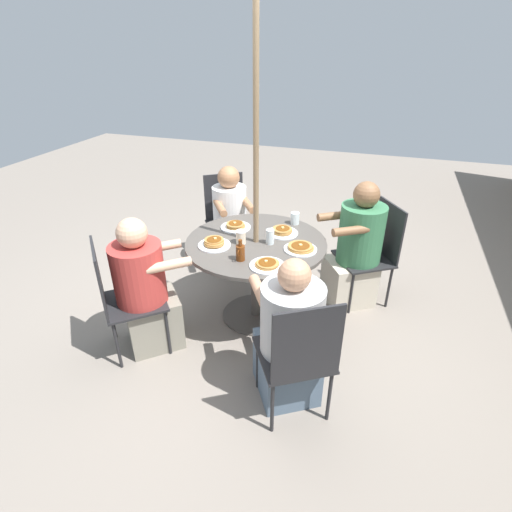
{
  "coord_description": "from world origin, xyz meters",
  "views": [
    {
      "loc": [
        2.74,
        0.89,
        2.2
      ],
      "look_at": [
        0.0,
        0.0,
        0.6
      ],
      "focal_mm": 28.0,
      "sensor_mm": 36.0,
      "label": 1
    }
  ],
  "objects_px": {
    "pancake_plate_a": "(283,231)",
    "drinking_glass_b": "(270,236)",
    "diner_north": "(289,339)",
    "syrup_bottle": "(240,252)",
    "patio_chair_south": "(227,215)",
    "pancake_plate_b": "(236,226)",
    "pancake_plate_c": "(214,243)",
    "patio_chair_east": "(374,249)",
    "patio_table": "(256,255)",
    "patio_chair_west": "(120,294)",
    "pancake_plate_e": "(267,265)",
    "diner_west": "(146,292)",
    "coffee_cup": "(241,237)",
    "diner_south": "(231,223)",
    "patio_chair_north": "(299,354)",
    "pancake_plate_d": "(300,248)",
    "diner_east": "(356,251)",
    "drinking_glass_a": "(295,218)"
  },
  "relations": [
    {
      "from": "patio_chair_west",
      "to": "syrup_bottle",
      "type": "relative_size",
      "value": 5.63
    },
    {
      "from": "patio_table",
      "to": "pancake_plate_e",
      "type": "bearing_deg",
      "value": 29.45
    },
    {
      "from": "pancake_plate_b",
      "to": "coffee_cup",
      "type": "bearing_deg",
      "value": 29.05
    },
    {
      "from": "pancake_plate_b",
      "to": "syrup_bottle",
      "type": "distance_m",
      "value": 0.57
    },
    {
      "from": "pancake_plate_a",
      "to": "drinking_glass_b",
      "type": "distance_m",
      "value": 0.21
    },
    {
      "from": "patio_chair_east",
      "to": "pancake_plate_b",
      "type": "xyz_separation_m",
      "value": [
        0.41,
        -1.17,
        0.23
      ]
    },
    {
      "from": "patio_chair_west",
      "to": "diner_west",
      "type": "distance_m",
      "value": 0.19
    },
    {
      "from": "patio_chair_south",
      "to": "pancake_plate_d",
      "type": "height_order",
      "value": "patio_chair_south"
    },
    {
      "from": "patio_table",
      "to": "pancake_plate_b",
      "type": "xyz_separation_m",
      "value": [
        -0.19,
        -0.25,
        0.15
      ]
    },
    {
      "from": "diner_south",
      "to": "pancake_plate_c",
      "type": "relative_size",
      "value": 4.21
    },
    {
      "from": "patio_table",
      "to": "patio_chair_east",
      "type": "relative_size",
      "value": 1.22
    },
    {
      "from": "patio_chair_west",
      "to": "syrup_bottle",
      "type": "height_order",
      "value": "patio_chair_west"
    },
    {
      "from": "pancake_plate_e",
      "to": "diner_west",
      "type": "bearing_deg",
      "value": -74.11
    },
    {
      "from": "patio_chair_north",
      "to": "diner_east",
      "type": "relative_size",
      "value": 0.81
    },
    {
      "from": "coffee_cup",
      "to": "drinking_glass_a",
      "type": "distance_m",
      "value": 0.6
    },
    {
      "from": "patio_chair_south",
      "to": "pancake_plate_b",
      "type": "height_order",
      "value": "patio_chair_south"
    },
    {
      "from": "patio_chair_north",
      "to": "drinking_glass_b",
      "type": "relative_size",
      "value": 7.76
    },
    {
      "from": "patio_chair_north",
      "to": "pancake_plate_c",
      "type": "bearing_deg",
      "value": 107.1
    },
    {
      "from": "patio_chair_north",
      "to": "diner_north",
      "type": "distance_m",
      "value": 0.19
    },
    {
      "from": "patio_chair_east",
      "to": "pancake_plate_d",
      "type": "height_order",
      "value": "patio_chair_east"
    },
    {
      "from": "patio_table",
      "to": "syrup_bottle",
      "type": "relative_size",
      "value": 6.89
    },
    {
      "from": "diner_south",
      "to": "pancake_plate_d",
      "type": "bearing_deg",
      "value": 104.09
    },
    {
      "from": "diner_east",
      "to": "diner_south",
      "type": "height_order",
      "value": "diner_east"
    },
    {
      "from": "patio_chair_north",
      "to": "patio_chair_south",
      "type": "relative_size",
      "value": 1.0
    },
    {
      "from": "pancake_plate_c",
      "to": "syrup_bottle",
      "type": "height_order",
      "value": "syrup_bottle"
    },
    {
      "from": "patio_chair_east",
      "to": "syrup_bottle",
      "type": "distance_m",
      "value": 1.35
    },
    {
      "from": "patio_chair_south",
      "to": "patio_chair_north",
      "type": "bearing_deg",
      "value": 88.56
    },
    {
      "from": "diner_north",
      "to": "syrup_bottle",
      "type": "distance_m",
      "value": 0.74
    },
    {
      "from": "pancake_plate_a",
      "to": "pancake_plate_c",
      "type": "height_order",
      "value": "pancake_plate_c"
    },
    {
      "from": "diner_east",
      "to": "drinking_glass_a",
      "type": "distance_m",
      "value": 0.62
    },
    {
      "from": "patio_chair_south",
      "to": "pancake_plate_d",
      "type": "relative_size",
      "value": 3.62
    },
    {
      "from": "patio_chair_north",
      "to": "pancake_plate_b",
      "type": "xyz_separation_m",
      "value": [
        -1.13,
        -0.83,
        0.23
      ]
    },
    {
      "from": "patio_chair_east",
      "to": "syrup_bottle",
      "type": "height_order",
      "value": "patio_chair_east"
    },
    {
      "from": "diner_north",
      "to": "pancake_plate_c",
      "type": "height_order",
      "value": "diner_north"
    },
    {
      "from": "patio_chair_north",
      "to": "pancake_plate_d",
      "type": "bearing_deg",
      "value": 71.04
    },
    {
      "from": "patio_table",
      "to": "patio_chair_west",
      "type": "xyz_separation_m",
      "value": [
        0.73,
        -0.82,
        -0.09
      ]
    },
    {
      "from": "pancake_plate_d",
      "to": "drinking_glass_b",
      "type": "height_order",
      "value": "drinking_glass_b"
    },
    {
      "from": "syrup_bottle",
      "to": "coffee_cup",
      "type": "bearing_deg",
      "value": -160.96
    },
    {
      "from": "patio_chair_west",
      "to": "diner_west",
      "type": "height_order",
      "value": "diner_west"
    },
    {
      "from": "diner_south",
      "to": "pancake_plate_b",
      "type": "height_order",
      "value": "diner_south"
    },
    {
      "from": "diner_south",
      "to": "syrup_bottle",
      "type": "height_order",
      "value": "diner_south"
    },
    {
      "from": "coffee_cup",
      "to": "diner_south",
      "type": "bearing_deg",
      "value": -153.15
    },
    {
      "from": "patio_chair_west",
      "to": "pancake_plate_d",
      "type": "height_order",
      "value": "patio_chair_west"
    },
    {
      "from": "patio_table",
      "to": "diner_south",
      "type": "xyz_separation_m",
      "value": [
        -0.76,
        -0.52,
        -0.11
      ]
    },
    {
      "from": "diner_north",
      "to": "patio_chair_west",
      "type": "height_order",
      "value": "diner_north"
    },
    {
      "from": "pancake_plate_e",
      "to": "pancake_plate_a",
      "type": "bearing_deg",
      "value": -176.58
    },
    {
      "from": "pancake_plate_d",
      "to": "syrup_bottle",
      "type": "height_order",
      "value": "syrup_bottle"
    },
    {
      "from": "patio_chair_north",
      "to": "patio_chair_west",
      "type": "distance_m",
      "value": 1.42
    },
    {
      "from": "diner_west",
      "to": "pancake_plate_c",
      "type": "height_order",
      "value": "diner_west"
    },
    {
      "from": "pancake_plate_b",
      "to": "patio_chair_north",
      "type": "bearing_deg",
      "value": 36.26
    }
  ]
}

